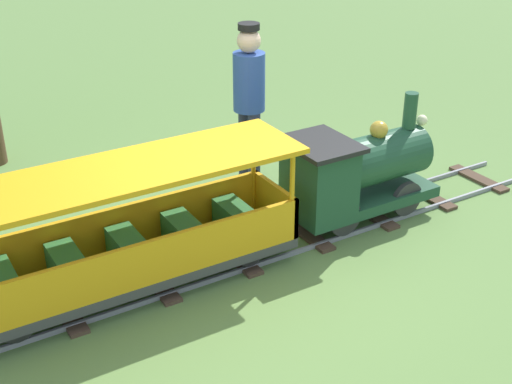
# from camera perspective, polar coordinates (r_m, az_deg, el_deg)

# --- Properties ---
(ground_plane) EXTENTS (60.00, 60.00, 0.00)m
(ground_plane) POSITION_cam_1_polar(r_m,az_deg,el_deg) (5.77, -0.52, -5.03)
(ground_plane) COLOR #608442
(track) EXTENTS (0.68, 6.40, 0.04)m
(track) POSITION_cam_1_polar(r_m,az_deg,el_deg) (5.70, -1.73, -5.27)
(track) COLOR gray
(track) RESTS_ON ground_plane
(locomotive) EXTENTS (0.64, 1.45, 1.07)m
(locomotive) POSITION_cam_1_polar(r_m,az_deg,el_deg) (6.09, 8.23, 1.70)
(locomotive) COLOR #1E472D
(locomotive) RESTS_ON ground_plane
(passenger_car) EXTENTS (0.74, 2.70, 0.97)m
(passenger_car) POSITION_cam_1_polar(r_m,az_deg,el_deg) (5.17, -10.50, -4.11)
(passenger_car) COLOR #3F3F3F
(passenger_car) RESTS_ON ground_plane
(conductor_person) EXTENTS (0.30, 0.30, 1.62)m
(conductor_person) POSITION_cam_1_polar(r_m,az_deg,el_deg) (6.52, -0.58, 8.10)
(conductor_person) COLOR #282D47
(conductor_person) RESTS_ON ground_plane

